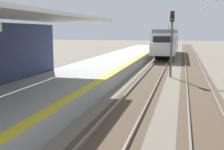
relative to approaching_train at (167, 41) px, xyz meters
name	(u,v)px	position (x,y,z in m)	size (l,w,h in m)	color
station_platform	(73,82)	(-4.40, -25.72, -1.73)	(5.00, 80.00, 0.91)	#999993
track_pair_nearest_platform	(149,80)	(0.00, -21.72, -2.13)	(2.34, 120.00, 0.16)	#4C3D2D
track_pair_middle	(197,83)	(3.40, -21.72, -2.13)	(2.34, 120.00, 0.16)	#4C3D2D
approaching_train	(167,41)	(0.00, 0.00, 0.00)	(2.93, 19.60, 4.76)	silver
rail_signal_post	(172,37)	(1.44, -19.48, 1.02)	(0.32, 0.34, 5.20)	#4C4C4C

